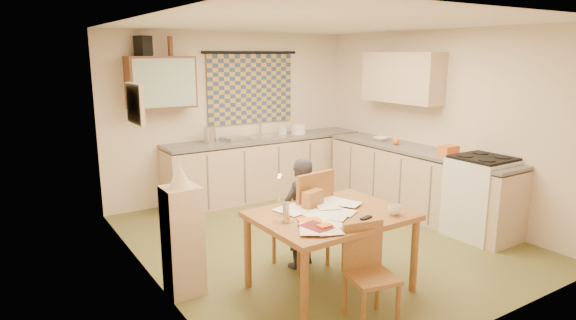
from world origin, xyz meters
TOP-DOWN VIEW (x-y plane):
  - floor at (0.00, 0.00)m, footprint 4.00×4.50m
  - ceiling at (0.00, 0.00)m, footprint 4.00×4.50m
  - wall_back at (0.00, 2.26)m, footprint 4.00×0.02m
  - wall_front at (0.00, -2.26)m, footprint 4.00×0.02m
  - wall_left at (-2.01, 0.00)m, footprint 0.02×4.50m
  - wall_right at (2.01, 0.00)m, footprint 0.02×4.50m
  - window_blind at (0.30, 2.22)m, footprint 1.45×0.03m
  - curtain_rod at (0.30, 2.20)m, footprint 1.60×0.04m
  - wall_cabinet at (-1.15, 2.08)m, footprint 0.90×0.34m
  - wall_cabinet_glass at (-1.15, 1.91)m, footprint 0.84×0.02m
  - upper_cabinet_right at (1.83, 0.55)m, footprint 0.34×1.30m
  - framed_print at (-1.97, 0.40)m, footprint 0.04×0.50m
  - print_canvas at (-1.95, 0.40)m, footprint 0.01×0.42m
  - counter_back at (0.45, 1.95)m, footprint 3.30×0.62m
  - counter_right at (1.70, 0.07)m, footprint 0.62×2.95m
  - stove at (1.70, -0.96)m, footprint 0.64×0.64m
  - sink at (0.44, 1.95)m, footprint 0.63×0.55m
  - tap at (0.41, 2.13)m, footprint 0.04×0.04m
  - dish_rack at (-0.13, 1.95)m, footprint 0.40×0.36m
  - kettle at (-0.53, 1.95)m, footprint 0.21×0.21m
  - mixing_bowl at (1.01, 1.95)m, footprint 0.28×0.28m
  - soap_bottle at (0.74, 2.00)m, footprint 0.12×0.13m
  - bowl at (1.70, 0.79)m, footprint 0.33×0.33m
  - orange_bag at (1.70, -0.45)m, footprint 0.23×0.18m
  - fruit_orange at (1.65, 0.43)m, footprint 0.10×0.10m
  - speaker at (-1.36, 2.08)m, footprint 0.22×0.24m
  - bottle_green at (-1.34, 2.08)m, footprint 0.08×0.08m
  - bottle_brown at (-1.00, 2.08)m, footprint 0.08×0.08m
  - dining_table at (-0.65, -1.06)m, footprint 1.39×1.06m
  - chair_far at (-0.58, -0.49)m, footprint 0.53×0.53m
  - chair_near at (-0.72, -1.69)m, footprint 0.44×0.44m
  - person at (-0.61, -0.49)m, footprint 0.54×0.45m
  - shelf_stand at (-1.84, -0.41)m, footprint 0.32×0.30m
  - lampshade at (-1.84, -0.41)m, footprint 0.20×0.20m
  - letter_rack at (-0.69, -0.82)m, footprint 0.24×0.16m
  - mug at (-0.20, -1.41)m, footprint 0.13×0.13m
  - magazine at (-1.11, -1.34)m, footprint 0.28×0.32m
  - book at (-1.07, -1.18)m, footprint 0.36×0.39m
  - orange_box at (-0.95, -1.36)m, footprint 0.12×0.08m
  - eyeglasses at (-0.49, -1.35)m, footprint 0.14×0.07m
  - candle_holder at (-1.14, -1.05)m, footprint 0.07×0.07m
  - candle at (-1.18, -1.01)m, footprint 0.03×0.03m
  - candle_flame at (-1.16, -0.99)m, footprint 0.02×0.02m
  - papers at (-0.73, -1.05)m, footprint 1.00×0.97m

SIDE VIEW (x-z plane):
  - floor at x=0.00m, z-range -0.02..0.00m
  - chair_near at x=-0.72m, z-range -0.16..0.66m
  - chair_far at x=-0.58m, z-range -0.20..0.84m
  - dining_table at x=-0.65m, z-range 0.00..0.75m
  - counter_right at x=1.70m, z-range -0.01..0.91m
  - counter_back at x=0.45m, z-range -0.01..0.91m
  - stove at x=1.70m, z-range 0.00..0.99m
  - shelf_stand at x=-1.84m, z-range 0.00..1.02m
  - person at x=-0.61m, z-range 0.00..1.15m
  - eyeglasses at x=-0.49m, z-range 0.75..0.77m
  - book at x=-1.07m, z-range 0.75..0.77m
  - magazine at x=-1.11m, z-range 0.75..0.77m
  - papers at x=-0.73m, z-range 0.75..0.77m
  - orange_box at x=-0.95m, z-range 0.75..0.79m
  - mug at x=-0.20m, z-range 0.75..0.84m
  - letter_rack at x=-0.69m, z-range 0.75..0.91m
  - candle_holder at x=-1.14m, z-range 0.75..0.93m
  - sink at x=0.44m, z-range 0.83..0.93m
  - bowl at x=1.70m, z-range 0.92..0.97m
  - dish_rack at x=-0.13m, z-range 0.92..0.98m
  - fruit_orange at x=1.65m, z-range 0.92..1.02m
  - orange_bag at x=1.70m, z-range 0.92..1.04m
  - mixing_bowl at x=1.01m, z-range 0.92..1.08m
  - soap_bottle at x=0.74m, z-range 0.92..1.10m
  - kettle at x=-0.53m, z-range 0.92..1.16m
  - candle at x=-1.18m, z-range 0.93..1.15m
  - tap at x=0.41m, z-range 0.92..1.20m
  - lampshade at x=-1.84m, z-range 1.02..1.24m
  - candle_flame at x=-1.16m, z-range 1.15..1.17m
  - wall_back at x=0.00m, z-range 0.00..2.50m
  - wall_front at x=0.00m, z-range 0.00..2.50m
  - wall_left at x=-2.01m, z-range 0.00..2.50m
  - wall_right at x=2.01m, z-range 0.00..2.50m
  - window_blind at x=0.30m, z-range 1.12..2.17m
  - framed_print at x=-1.97m, z-range 1.50..1.90m
  - print_canvas at x=-1.95m, z-range 1.54..1.86m
  - wall_cabinet at x=-1.15m, z-range 1.45..2.15m
  - wall_cabinet_glass at x=-1.15m, z-range 1.48..2.12m
  - upper_cabinet_right at x=1.83m, z-range 1.50..2.20m
  - curtain_rod at x=0.30m, z-range 2.18..2.22m
  - speaker at x=-1.36m, z-range 2.15..2.41m
  - bottle_green at x=-1.34m, z-range 2.15..2.41m
  - bottle_brown at x=-1.00m, z-range 2.15..2.41m
  - ceiling at x=0.00m, z-range 2.50..2.52m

